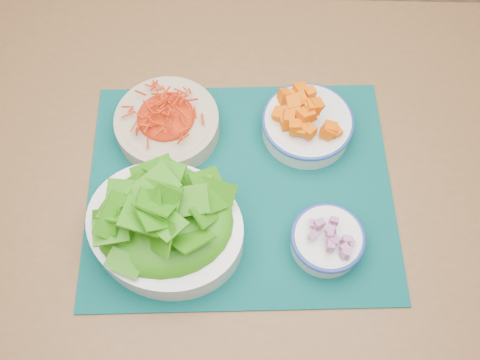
# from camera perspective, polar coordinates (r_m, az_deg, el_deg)

# --- Properties ---
(ground) EXTENTS (4.00, 4.00, 0.00)m
(ground) POSITION_cam_1_polar(r_m,az_deg,el_deg) (1.73, 9.80, -17.80)
(ground) COLOR #916846
(ground) RESTS_ON ground
(table) EXTENTS (1.33, 0.91, 0.75)m
(table) POSITION_cam_1_polar(r_m,az_deg,el_deg) (1.16, -1.29, 0.52)
(table) COLOR brown
(table) RESTS_ON ground
(placemat) EXTENTS (0.59, 0.49, 0.00)m
(placemat) POSITION_cam_1_polar(r_m,az_deg,el_deg) (1.04, 0.00, -0.81)
(placemat) COLOR #023131
(placemat) RESTS_ON table
(carrot_bowl) EXTENTS (0.27, 0.27, 0.08)m
(carrot_bowl) POSITION_cam_1_polar(r_m,az_deg,el_deg) (1.08, -7.83, 6.29)
(carrot_bowl) COLOR #BEAD8D
(carrot_bowl) RESTS_ON placemat
(squash_bowl) EXTENTS (0.21, 0.21, 0.09)m
(squash_bowl) POSITION_cam_1_polar(r_m,az_deg,el_deg) (1.08, 7.25, 6.30)
(squash_bowl) COLOR silver
(squash_bowl) RESTS_ON placemat
(lettuce_bowl) EXTENTS (0.35, 0.33, 0.14)m
(lettuce_bowl) POSITION_cam_1_polar(r_m,az_deg,el_deg) (0.95, -8.13, -4.40)
(lettuce_bowl) COLOR white
(lettuce_bowl) RESTS_ON placemat
(onion_bowl) EXTENTS (0.16, 0.16, 0.07)m
(onion_bowl) POSITION_cam_1_polar(r_m,az_deg,el_deg) (0.97, 9.32, -6.20)
(onion_bowl) COLOR white
(onion_bowl) RESTS_ON placemat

